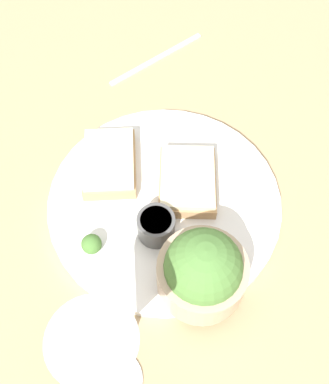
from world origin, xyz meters
name	(u,v)px	position (x,y,z in m)	size (l,w,h in m)	color
ground_plane	(164,205)	(0.00, 0.00, 0.00)	(4.00, 4.00, 0.00)	tan
dinner_plate	(164,202)	(0.00, 0.00, 0.01)	(0.31, 0.31, 0.01)	white
salad_bowl	(203,271)	(-0.12, -0.02, 0.05)	(0.11, 0.11, 0.09)	tan
sauce_ramekin	(156,225)	(-0.04, 0.02, 0.03)	(0.05, 0.05, 0.04)	#4C4C4C
cheese_toast_near	(187,181)	(0.02, -0.03, 0.03)	(0.12, 0.10, 0.03)	tan
cheese_toast_far	(109,163)	(0.07, 0.06, 0.03)	(0.11, 0.09, 0.03)	tan
wine_glass	(99,355)	(-0.21, 0.10, 0.13)	(0.08, 0.08, 0.18)	silver
garnish	(91,244)	(-0.05, 0.10, 0.03)	(0.03, 0.03, 0.03)	#477533
fork	(157,58)	(0.27, -0.04, 0.00)	(0.09, 0.17, 0.01)	silver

